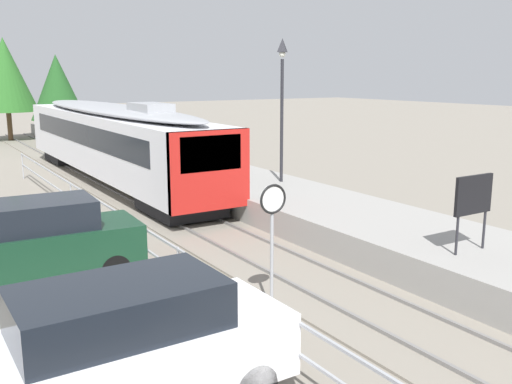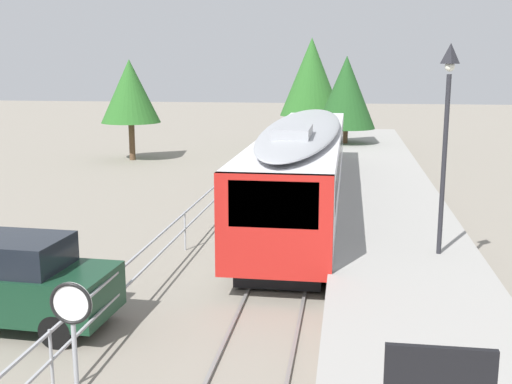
{
  "view_description": "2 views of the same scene",
  "coord_description": "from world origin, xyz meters",
  "px_view_note": "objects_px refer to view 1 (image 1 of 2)",
  "views": [
    {
      "loc": [
        -8.17,
        1.03,
        4.91
      ],
      "look_at": [
        0.4,
        14.69,
        1.6
      ],
      "focal_mm": 39.95,
      "sensor_mm": 36.0,
      "label": 1
    },
    {
      "loc": [
        1.69,
        2.59,
        5.69
      ],
      "look_at": [
        -1.0,
        20.69,
        2.0
      ],
      "focal_mm": 43.86,
      "sensor_mm": 36.0,
      "label": 2
    }
  ],
  "objects_px": {
    "platform_notice_board": "(473,197)",
    "platform_lamp_mid_platform": "(282,83)",
    "commuter_train": "(112,137)",
    "speed_limit_sign": "(273,217)",
    "parked_suv_dark_green": "(38,241)",
    "parked_suv_white": "(131,347)"
  },
  "relations": [
    {
      "from": "commuter_train",
      "to": "parked_suv_dark_green",
      "type": "height_order",
      "value": "commuter_train"
    },
    {
      "from": "parked_suv_white",
      "to": "platform_lamp_mid_platform",
      "type": "bearing_deg",
      "value": 46.62
    },
    {
      "from": "platform_notice_board",
      "to": "parked_suv_dark_green",
      "type": "relative_size",
      "value": 0.38
    },
    {
      "from": "parked_suv_white",
      "to": "parked_suv_dark_green",
      "type": "bearing_deg",
      "value": 90.0
    },
    {
      "from": "parked_suv_white",
      "to": "platform_notice_board",
      "type": "bearing_deg",
      "value": 4.6
    },
    {
      "from": "platform_notice_board",
      "to": "parked_suv_white",
      "type": "bearing_deg",
      "value": -175.4
    },
    {
      "from": "parked_suv_white",
      "to": "parked_suv_dark_green",
      "type": "height_order",
      "value": "same"
    },
    {
      "from": "speed_limit_sign",
      "to": "parked_suv_white",
      "type": "bearing_deg",
      "value": -153.99
    },
    {
      "from": "platform_lamp_mid_platform",
      "to": "parked_suv_white",
      "type": "bearing_deg",
      "value": -133.38
    },
    {
      "from": "platform_notice_board",
      "to": "parked_suv_dark_green",
      "type": "xyz_separation_m",
      "value": [
        -8.41,
        5.63,
        -1.13
      ]
    },
    {
      "from": "platform_notice_board",
      "to": "parked_suv_white",
      "type": "height_order",
      "value": "platform_notice_board"
    },
    {
      "from": "commuter_train",
      "to": "speed_limit_sign",
      "type": "relative_size",
      "value": 7.0
    },
    {
      "from": "commuter_train",
      "to": "parked_suv_dark_green",
      "type": "distance_m",
      "value": 12.99
    },
    {
      "from": "commuter_train",
      "to": "parked_suv_dark_green",
      "type": "xyz_separation_m",
      "value": [
        -5.65,
        -11.65,
        -1.09
      ]
    },
    {
      "from": "platform_lamp_mid_platform",
      "to": "parked_suv_dark_green",
      "type": "xyz_separation_m",
      "value": [
        -9.76,
        -4.01,
        -3.56
      ]
    },
    {
      "from": "parked_suv_dark_green",
      "to": "speed_limit_sign",
      "type": "bearing_deg",
      "value": -51.22
    },
    {
      "from": "platform_notice_board",
      "to": "platform_lamp_mid_platform",
      "type": "bearing_deg",
      "value": 82.04
    },
    {
      "from": "platform_notice_board",
      "to": "speed_limit_sign",
      "type": "bearing_deg",
      "value": 167.0
    },
    {
      "from": "platform_lamp_mid_platform",
      "to": "platform_notice_board",
      "type": "distance_m",
      "value": 10.04
    },
    {
      "from": "platform_lamp_mid_platform",
      "to": "parked_suv_white",
      "type": "distance_m",
      "value": 14.64
    },
    {
      "from": "platform_lamp_mid_platform",
      "to": "parked_suv_dark_green",
      "type": "bearing_deg",
      "value": -157.63
    },
    {
      "from": "platform_lamp_mid_platform",
      "to": "speed_limit_sign",
      "type": "bearing_deg",
      "value": -125.58
    }
  ]
}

